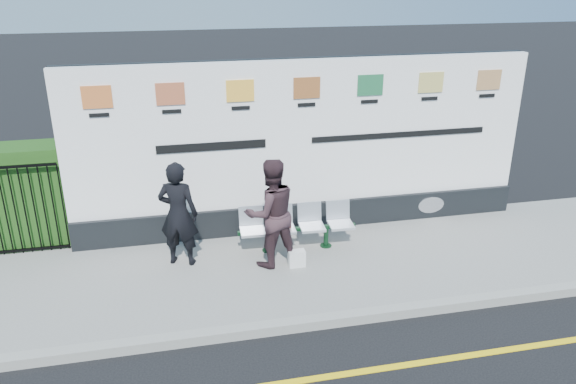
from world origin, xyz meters
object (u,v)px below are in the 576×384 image
(billboard, at_px, (305,159))
(woman_right, at_px, (271,213))
(woman_left, at_px, (178,214))
(bench, at_px, (297,237))

(billboard, relative_size, woman_right, 4.57)
(woman_left, bearing_deg, bench, -158.46)
(woman_left, height_order, woman_right, woman_right)
(bench, bearing_deg, woman_right, -139.00)
(billboard, height_order, bench, billboard)
(bench, height_order, woman_right, woman_right)
(woman_right, bearing_deg, woman_left, -25.18)
(billboard, relative_size, woman_left, 4.72)
(woman_right, bearing_deg, bench, -153.43)
(bench, relative_size, woman_left, 1.11)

